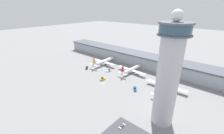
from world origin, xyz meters
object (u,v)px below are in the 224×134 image
Objects in this scene: service_truck_fuel at (103,79)px; service_truck_water at (87,68)px; service_truck_catering at (109,71)px; control_tower at (168,74)px; service_truck_baggage at (135,89)px; airplane_gate_bravo at (131,70)px; airplane_gate_charlie at (166,86)px; car_black_suv at (122,126)px; airplane_gate_alpha at (103,62)px.

service_truck_fuel is 37.83m from service_truck_water.
service_truck_water is at bearing -157.07° from service_truck_catering.
service_truck_water is (-107.90, 27.57, -33.39)m from control_tower.
control_tower is 53.87m from service_truck_baggage.
airplane_gate_charlie is at bearing -12.18° from airplane_gate_bravo.
service_truck_fuel is 36.44m from service_truck_baggage.
service_truck_fuel is at bearing -14.94° from service_truck_water.
service_truck_water reaches higher than car_black_suv.
service_truck_fuel is (29.17, -31.86, -3.55)m from airplane_gate_alpha.
car_black_suv is (91.37, -49.04, -0.52)m from service_truck_water.
control_tower is at bearing -41.20° from airplane_gate_bravo.
airplane_gate_alpha is (-100.52, 49.68, -29.77)m from control_tower.
service_truck_water reaches higher than service_truck_catering.
airplane_gate_charlie is 5.62× the size of service_truck_baggage.
service_truck_catering is at bearing 161.40° from service_truck_baggage.
car_black_suv is (84.00, -71.14, -4.13)m from airplane_gate_alpha.
airplane_gate_alpha reaches higher than service_truck_fuel.
airplane_gate_alpha reaches higher than airplane_gate_bravo.
airplane_gate_charlie is 7.01× the size of service_truck_fuel.
control_tower is 1.61× the size of airplane_gate_charlie.
service_truck_catering is 48.84m from service_truck_baggage.
service_truck_water is (-26.30, -11.13, 0.12)m from service_truck_catering.
service_truck_catering is (-22.47, -13.06, -3.09)m from airplane_gate_bravo.
control_tower is at bearing -26.30° from airplane_gate_alpha.
car_black_suv is at bearing -35.62° from service_truck_fuel.
airplane_gate_charlie is at bearing 8.80° from service_truck_water.
control_tower is at bearing -14.02° from service_truck_fuel.
airplane_gate_bravo is at bearing 138.80° from control_tower.
airplane_gate_charlie is (86.27, -7.61, -0.85)m from airplane_gate_alpha.
service_truck_catering is 0.92× the size of service_truck_baggage.
control_tower is 116.27m from service_truck_water.
service_truck_water is 103.70m from car_black_suv.
service_truck_fuel is 0.80× the size of service_truck_baggage.
airplane_gate_bravo is 7.86× the size of car_black_suv.
airplane_gate_alpha is 86.61m from airplane_gate_charlie.
car_black_suv is at bearing -42.76° from service_truck_catering.
service_truck_fuel is at bearing 165.98° from control_tower.
service_truck_water is (-93.65, -14.50, -2.77)m from airplane_gate_charlie.
airplane_gate_charlie reaches higher than service_truck_fuel.
control_tower is 9.79× the size of service_truck_catering.
airplane_gate_bravo is 5.15× the size of service_truck_catering.
airplane_gate_bravo is 36.19m from service_truck_fuel.
service_truck_baggage is 1.65× the size of car_black_suv.
service_truck_baggage is (65.22, -26.55, -3.70)m from airplane_gate_alpha.
control_tower reaches higher than airplane_gate_bravo.
control_tower is 11.27× the size of service_truck_fuel.
airplane_gate_bravo reaches higher than service_truck_catering.
airplane_gate_alpha is 0.98× the size of airplane_gate_bravo.
service_truck_baggage reaches higher than car_black_suv.
airplane_gate_bravo is at bearing 129.76° from service_truck_baggage.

